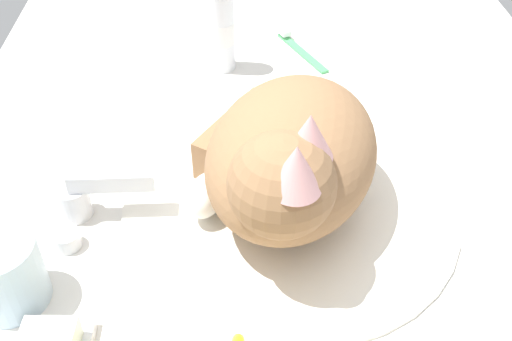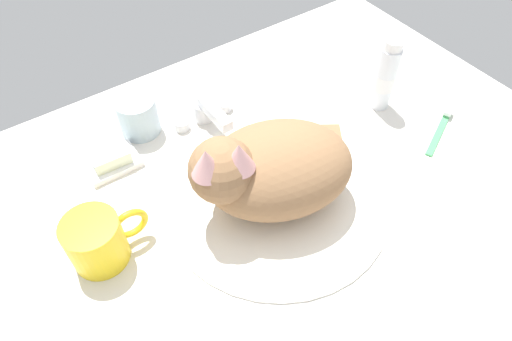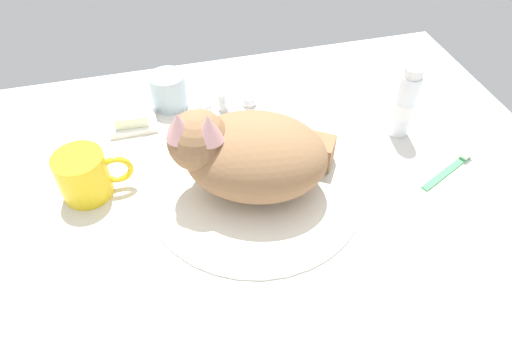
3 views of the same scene
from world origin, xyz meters
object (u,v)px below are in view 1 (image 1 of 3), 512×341
toothpaste_bottle (221,25)px  toothbrush (299,48)px  rinse_cup (3,273)px  faucet (86,196)px  cat (287,159)px

toothpaste_bottle → toothbrush: toothpaste_bottle is taller
rinse_cup → faucet: bearing=-25.7°
faucet → toothbrush: faucet is taller
cat → rinse_cup: 28.36cm
cat → faucet: bearing=86.8°
toothpaste_bottle → toothbrush: size_ratio=1.16×
faucet → rinse_cup: 12.25cm
faucet → rinse_cup: (-11.00, 5.30, 0.98)cm
faucet → toothbrush: bearing=-37.3°
toothbrush → faucet: bearing=142.7°
toothpaste_bottle → cat: bearing=-168.1°
rinse_cup → toothbrush: 55.06cm
toothbrush → toothpaste_bottle: bearing=110.2°
faucet → cat: cat is taller
faucet → rinse_cup: rinse_cup is taller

